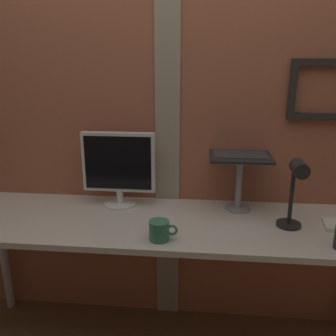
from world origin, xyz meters
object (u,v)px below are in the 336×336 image
laptop (240,146)px  coffee_mug (160,230)px  monitor (119,166)px  desk_lamp (295,187)px

laptop → coffee_mug: size_ratio=2.48×
laptop → coffee_mug: 0.66m
monitor → desk_lamp: (0.89, -0.24, -0.01)m
monitor → coffee_mug: size_ratio=3.15×
desk_lamp → coffee_mug: 0.66m
monitor → coffee_mug: monitor is taller
laptop → monitor: bearing=-173.8°
coffee_mug → desk_lamp: bearing=13.8°
desk_lamp → coffee_mug: size_ratio=2.73×
monitor → coffee_mug: bearing=-54.9°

